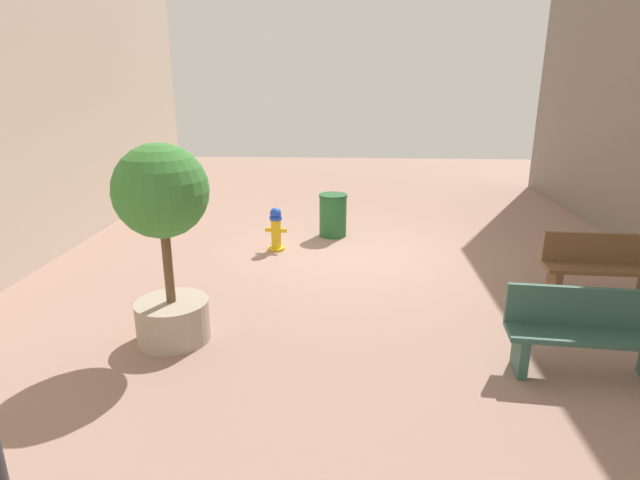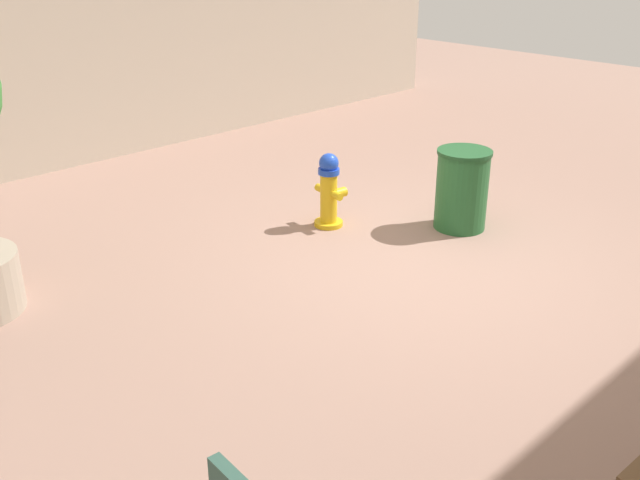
# 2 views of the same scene
# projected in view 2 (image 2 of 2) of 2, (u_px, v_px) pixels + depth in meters

# --- Properties ---
(ground_plane) EXTENTS (23.40, 23.40, 0.00)m
(ground_plane) POSITION_uv_depth(u_px,v_px,m) (428.00, 266.00, 6.96)
(ground_plane) COLOR #9E7A6B
(fire_hydrant) EXTENTS (0.41, 0.38, 0.81)m
(fire_hydrant) POSITION_uv_depth(u_px,v_px,m) (329.00, 190.00, 7.73)
(fire_hydrant) COLOR gold
(fire_hydrant) RESTS_ON ground_plane
(trash_bin) EXTENTS (0.57, 0.57, 0.86)m
(trash_bin) POSITION_uv_depth(u_px,v_px,m) (462.00, 189.00, 7.67)
(trash_bin) COLOR #266633
(trash_bin) RESTS_ON ground_plane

